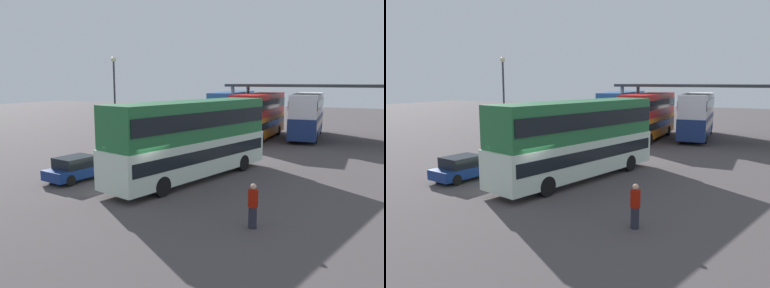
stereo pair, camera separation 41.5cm
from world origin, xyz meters
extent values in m
plane|color=#4A4344|center=(0.00, 0.00, 0.00)|extent=(140.00, 140.00, 0.00)
cube|color=silver|center=(0.96, 3.99, 1.32)|extent=(5.61, 11.62, 1.94)
cube|color=#226836|center=(0.96, 3.99, 3.34)|extent=(5.47, 11.38, 2.10)
cube|color=black|center=(0.96, 3.99, 1.55)|extent=(5.51, 11.19, 0.66)
cube|color=black|center=(0.96, 3.99, 3.45)|extent=(5.51, 11.19, 0.84)
cube|color=black|center=(2.57, 9.39, 1.61)|extent=(2.03, 0.69, 1.16)
cube|color=orange|center=(2.57, 9.39, 2.54)|extent=(1.68, 0.57, 0.36)
cylinder|color=black|center=(0.90, 7.69, 0.50)|extent=(0.55, 1.04, 1.00)
cylinder|color=black|center=(3.03, 7.06, 0.50)|extent=(0.55, 1.04, 1.00)
cylinder|color=black|center=(-1.11, 0.92, 0.50)|extent=(0.55, 1.04, 1.00)
cylinder|color=black|center=(1.02, 0.29, 0.50)|extent=(0.55, 1.04, 1.00)
cube|color=navy|center=(-4.81, 1.21, 0.49)|extent=(2.28, 3.87, 0.55)
cube|color=black|center=(-4.84, 1.03, 1.06)|extent=(1.85, 2.24, 0.58)
cylinder|color=black|center=(-5.33, 2.45, 0.30)|extent=(0.31, 0.63, 0.60)
cylinder|color=black|center=(-3.88, 2.18, 0.30)|extent=(0.31, 0.63, 0.60)
cylinder|color=black|center=(-5.74, 0.24, 0.30)|extent=(0.31, 0.63, 0.60)
cylinder|color=black|center=(-4.30, -0.04, 0.30)|extent=(0.31, 0.63, 0.60)
cube|color=white|center=(-3.20, 24.25, 1.31)|extent=(3.14, 11.37, 1.92)
cube|color=#2557A0|center=(-3.20, 24.25, 3.30)|extent=(3.05, 11.14, 2.08)
cube|color=black|center=(-3.20, 24.25, 1.54)|extent=(3.15, 10.92, 0.65)
cube|color=black|center=(-3.20, 24.25, 3.41)|extent=(3.15, 10.92, 0.83)
cube|color=black|center=(-3.54, 29.80, 1.60)|extent=(2.09, 0.23, 1.15)
cube|color=orange|center=(-3.54, 29.80, 2.52)|extent=(1.72, 0.18, 0.36)
cylinder|color=black|center=(-4.51, 27.65, 0.50)|extent=(0.34, 1.02, 1.00)
cylinder|color=black|center=(-2.31, 27.79, 0.50)|extent=(0.34, 1.02, 1.00)
cylinder|color=black|center=(-4.09, 20.70, 0.50)|extent=(0.34, 1.02, 1.00)
cylinder|color=black|center=(-1.88, 20.84, 0.50)|extent=(0.34, 1.02, 1.00)
cube|color=orange|center=(0.63, 20.55, 1.30)|extent=(2.83, 10.73, 1.90)
cube|color=red|center=(0.63, 20.55, 3.28)|extent=(2.74, 10.51, 2.06)
cube|color=black|center=(0.63, 20.55, 1.53)|extent=(2.85, 10.30, 0.65)
cube|color=black|center=(0.63, 20.55, 3.39)|extent=(2.85, 10.30, 0.82)
cube|color=black|center=(0.78, 25.83, 1.59)|extent=(2.15, 0.16, 1.14)
cube|color=orange|center=(0.78, 25.83, 2.50)|extent=(1.77, 0.13, 0.36)
cylinder|color=black|center=(-0.42, 23.89, 0.50)|extent=(0.31, 1.01, 1.00)
cylinder|color=black|center=(1.86, 23.82, 0.50)|extent=(0.31, 1.01, 1.00)
cylinder|color=black|center=(-0.61, 17.28, 0.50)|extent=(0.31, 1.01, 1.00)
cylinder|color=black|center=(1.67, 17.22, 0.50)|extent=(0.31, 1.01, 1.00)
cube|color=navy|center=(4.72, 23.28, 1.30)|extent=(2.87, 10.69, 1.89)
cube|color=white|center=(4.72, 23.28, 3.27)|extent=(2.79, 10.47, 2.05)
cube|color=black|center=(4.72, 23.28, 1.52)|extent=(2.89, 10.26, 0.64)
cube|color=black|center=(4.72, 23.28, 3.37)|extent=(2.89, 10.26, 0.82)
cube|color=black|center=(4.50, 28.52, 1.58)|extent=(2.06, 0.19, 1.14)
cube|color=orange|center=(4.50, 28.52, 2.49)|extent=(1.70, 0.15, 0.36)
cylinder|color=black|center=(3.49, 26.52, 0.50)|extent=(0.32, 1.01, 1.00)
cylinder|color=black|center=(5.67, 26.61, 0.50)|extent=(0.32, 1.01, 1.00)
cylinder|color=black|center=(3.77, 19.96, 0.50)|extent=(0.32, 1.01, 1.00)
cylinder|color=black|center=(5.95, 20.05, 0.50)|extent=(0.32, 1.01, 1.00)
cube|color=#33353A|center=(5.80, 22.29, 5.07)|extent=(17.47, 7.12, 0.25)
cylinder|color=#9E9B93|center=(-1.80, 25.19, 2.47)|extent=(0.36, 0.36, 4.94)
cylinder|color=#9E9B93|center=(-2.27, 21.23, 2.47)|extent=(0.36, 0.36, 4.94)
cylinder|color=#33353A|center=(-9.99, 12.28, 3.57)|extent=(0.16, 0.16, 7.14)
sphere|color=beige|center=(-9.99, 12.28, 7.29)|extent=(0.44, 0.44, 0.44)
cylinder|color=#262633|center=(6.03, -1.85, 0.42)|extent=(0.32, 0.32, 0.83)
cylinder|color=#971508|center=(6.03, -1.85, 1.16)|extent=(0.38, 0.38, 0.66)
sphere|color=tan|center=(6.03, -1.85, 1.61)|extent=(0.23, 0.23, 0.23)
camera|label=1|loc=(9.52, -15.38, 5.48)|focal=35.87mm
camera|label=2|loc=(9.89, -15.20, 5.48)|focal=35.87mm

